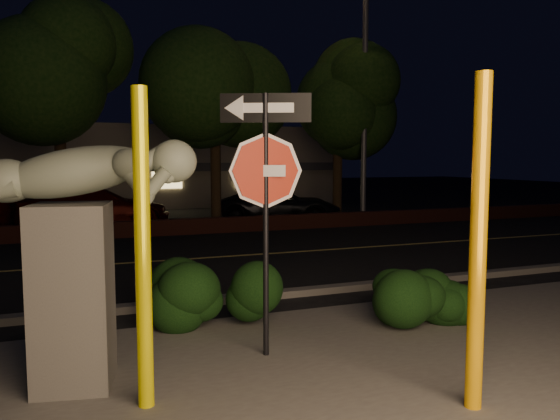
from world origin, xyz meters
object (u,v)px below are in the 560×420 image
at_px(yellow_pole_left, 143,251).
at_px(streetlight, 359,57).
at_px(yellow_pole_right, 478,245).
at_px(signpost, 266,172).
at_px(parked_car_red, 14,208).
at_px(parked_car_darkred, 93,207).
at_px(parked_car_dark, 280,205).
at_px(sculpture, 76,236).

xyz_separation_m(yellow_pole_left, streetlight, (9.13, 12.19, 4.45)).
bearing_deg(streetlight, yellow_pole_right, -113.46).
relative_size(yellow_pole_left, streetlight, 0.30).
distance_m(signpost, parked_car_red, 15.15).
bearing_deg(parked_car_red, yellow_pole_left, -142.77).
bearing_deg(parked_car_darkred, parked_car_red, 63.23).
bearing_deg(yellow_pole_left, parked_car_red, 98.90).
distance_m(yellow_pole_right, parked_car_dark, 15.82).
height_order(streetlight, parked_car_dark, streetlight).
bearing_deg(sculpture, streetlight, 60.96).
relative_size(signpost, sculpture, 1.22).
xyz_separation_m(yellow_pole_left, signpost, (1.54, 0.87, 0.71)).
xyz_separation_m(yellow_pole_right, sculpture, (-3.51, 1.91, 0.01)).
height_order(parked_car_darkred, parked_car_dark, parked_car_darkred).
height_order(yellow_pole_left, parked_car_red, yellow_pole_left).
distance_m(parked_car_darkred, parked_car_dark, 6.75).
bearing_deg(streetlight, sculpture, -128.85).
bearing_deg(yellow_pole_right, parked_car_red, 107.85).
bearing_deg(yellow_pole_right, sculpture, 151.41).
distance_m(signpost, parked_car_darkred, 13.65).
relative_size(sculpture, parked_car_darkred, 0.51).
xyz_separation_m(streetlight, parked_car_dark, (-2.27, 1.93, -5.34)).
bearing_deg(parked_car_darkred, signpost, -178.25).
height_order(yellow_pole_left, streetlight, streetlight).
bearing_deg(yellow_pole_right, streetlight, 65.08).
relative_size(yellow_pole_right, parked_car_darkred, 0.62).
distance_m(yellow_pole_left, streetlight, 15.87).
relative_size(yellow_pole_left, yellow_pole_right, 0.96).
bearing_deg(parked_car_dark, yellow_pole_left, 176.06).
xyz_separation_m(yellow_pole_right, streetlight, (6.21, 13.36, 4.38)).
bearing_deg(parked_car_red, streetlight, -77.26).
relative_size(signpost, parked_car_darkred, 0.62).
height_order(yellow_pole_left, parked_car_dark, yellow_pole_left).
bearing_deg(parked_car_dark, yellow_pole_right, -172.47).
bearing_deg(parked_car_dark, sculpture, 172.88).
relative_size(streetlight, parked_car_dark, 2.20).
height_order(yellow_pole_right, sculpture, yellow_pole_right).
height_order(yellow_pole_right, parked_car_darkred, yellow_pole_right).
bearing_deg(parked_car_dark, parked_car_darkred, 109.92).
bearing_deg(sculpture, yellow_pole_right, -17.32).
bearing_deg(yellow_pole_left, yellow_pole_right, -21.70).
distance_m(parked_car_red, parked_car_darkred, 2.74).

